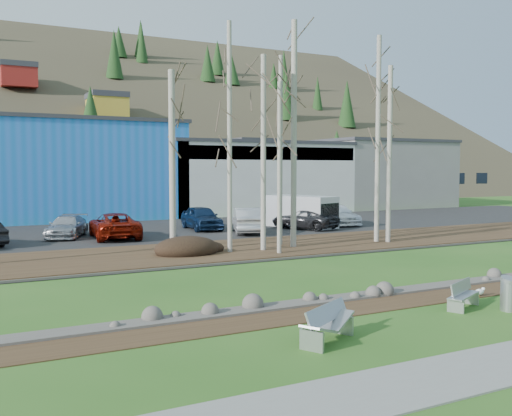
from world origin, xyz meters
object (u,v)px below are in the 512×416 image
car_2 (114,225)px  car_7 (336,215)px  van_white (304,212)px  car_3 (67,227)px  litter_bin (510,295)px  car_5 (248,220)px  car_8 (302,216)px  bench_intact (463,295)px  seagull (480,292)px  car_4 (202,218)px  car_6 (304,219)px  bench_damaged (327,324)px

car_2 → car_7: bearing=-172.8°
van_white → car_3: bearing=156.4°
litter_bin → car_5: car_5 is taller
car_2 → car_7: 16.43m
litter_bin → car_8: (6.89, 22.87, 0.40)m
bench_intact → seagull: 1.88m
bench_intact → car_5: size_ratio=0.34×
car_7 → van_white: 3.28m
car_4 → car_7: size_ratio=0.93×
bench_intact → van_white: bearing=46.0°
car_5 → car_7: car_5 is taller
seagull → car_6: 20.43m
bench_intact → car_5: car_5 is taller
bench_intact → car_6: size_ratio=0.36×
bench_damaged → car_4: car_4 is taller
van_white → bench_intact: bearing=-127.6°
bench_intact → bench_damaged: 5.66m
bench_damaged → car_3: size_ratio=0.45×
seagull → car_5: car_5 is taller
litter_bin → car_6: size_ratio=0.20×
bench_intact → litter_bin: (0.98, -0.89, 0.06)m
car_4 → car_5: car_5 is taller
car_3 → car_4: 8.78m
bench_intact → car_6: 21.71m
bench_damaged → car_2: car_2 is taller
car_5 → car_7: bearing=-146.1°
bench_damaged → car_4: size_ratio=0.43×
car_2 → van_white: bearing=-174.9°
car_3 → van_white: (15.64, -1.52, 0.45)m
litter_bin → car_7: (9.80, 22.87, 0.40)m
car_7 → car_8: 2.91m
car_2 → car_8: (13.50, 0.78, -0.02)m
car_3 → car_4: car_4 is taller
bench_intact → car_5: bearing=58.2°
litter_bin → car_2: 23.06m
litter_bin → seagull: (0.69, 1.72, -0.29)m
bench_intact → litter_bin: size_ratio=1.80×
car_5 → car_8: 5.60m
litter_bin → van_white: bearing=73.5°
car_8 → car_4: bearing=177.2°
litter_bin → car_2: size_ratio=0.17×
car_4 → car_8: bearing=-6.4°
bench_damaged → car_3: (-2.48, 23.78, 0.34)m
car_7 → car_2: bearing=-169.9°
seagull → litter_bin: bearing=-100.9°
bench_intact → car_4: (0.71, 23.25, 0.53)m
litter_bin → car_4: (-0.27, 24.15, 0.47)m
car_3 → car_6: car_6 is taller
car_2 → car_6: bearing=-178.6°
car_7 → bench_damaged: bearing=-118.2°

